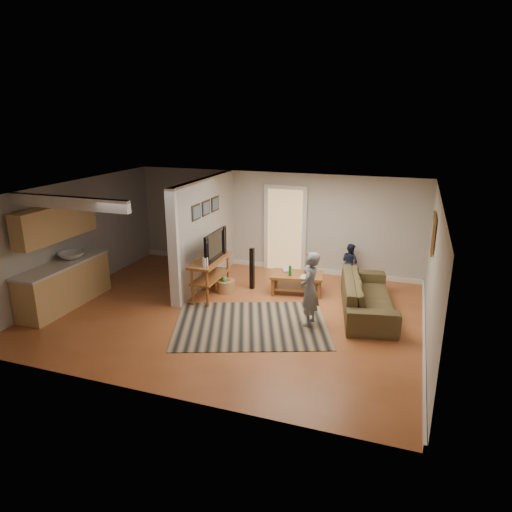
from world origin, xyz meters
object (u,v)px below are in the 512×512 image
at_px(coffee_table, 298,278).
at_px(child, 308,324).
at_px(toddler, 349,280).
at_px(toy_basket, 226,285).
at_px(sofa, 366,312).
at_px(speaker_left, 211,268).
at_px(speaker_right, 252,269).
at_px(tv_console, 211,263).

height_order(coffee_table, child, child).
bearing_deg(toddler, toy_basket, 67.13).
distance_m(sofa, toy_basket, 3.17).
distance_m(child, toddler, 2.75).
distance_m(sofa, speaker_left, 3.66).
bearing_deg(child, speaker_right, -124.88).
relative_size(sofa, toy_basket, 5.81).
relative_size(coffee_table, toy_basket, 2.96).
height_order(sofa, speaker_left, speaker_left).
height_order(toy_basket, toddler, toddler).
relative_size(tv_console, toddler, 1.49).
xyz_separation_m(sofa, speaker_right, (-2.66, 0.47, 0.49)).
distance_m(coffee_table, tv_console, 1.98).
bearing_deg(speaker_left, speaker_right, 8.70).
xyz_separation_m(tv_console, speaker_right, (0.69, 0.73, -0.30)).
distance_m(tv_console, speaker_left, 0.68).
bearing_deg(tv_console, child, -17.60).
bearing_deg(coffee_table, speaker_left, -171.67).
relative_size(sofa, speaker_left, 2.69).
xyz_separation_m(sofa, coffee_table, (-1.61, 0.57, 0.35)).
relative_size(speaker_right, child, 0.66).
distance_m(sofa, tv_console, 3.45).
distance_m(coffee_table, toddler, 1.60).
xyz_separation_m(speaker_left, toddler, (3.00, 1.50, -0.46)).
relative_size(speaker_right, toddler, 1.05).
height_order(tv_console, speaker_right, tv_console).
xyz_separation_m(sofa, child, (-1.00, -0.95, 0.00)).
bearing_deg(toddler, coffee_table, 84.25).
relative_size(coffee_table, tv_console, 0.91).
xyz_separation_m(speaker_left, speaker_right, (0.96, 0.20, 0.03)).
height_order(sofa, child, child).
bearing_deg(speaker_left, toddler, 23.44).
xyz_separation_m(sofa, tv_console, (-3.35, -0.26, 0.78)).
xyz_separation_m(child, toddler, (0.38, 2.73, 0.00)).
xyz_separation_m(sofa, toddler, (-0.62, 1.77, 0.00)).
distance_m(speaker_right, toddler, 2.47).
distance_m(coffee_table, speaker_left, 2.04).
distance_m(speaker_left, toddler, 3.39).
xyz_separation_m(coffee_table, toy_basket, (-1.56, -0.48, -0.20)).
height_order(coffee_table, tv_console, tv_console).
height_order(child, toddler, child).
height_order(tv_console, speaker_left, tv_console).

